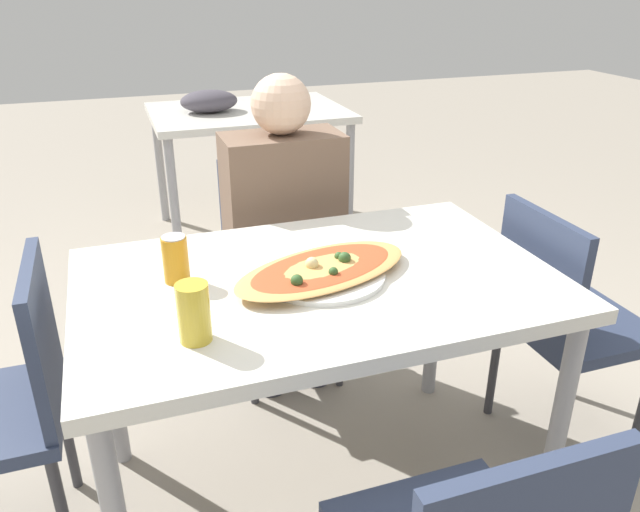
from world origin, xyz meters
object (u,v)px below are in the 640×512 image
(chair_side_right, at_px, (563,316))
(soda_can, at_px, (176,259))
(pizza_main, at_px, (323,270))
(chair_far_seated, at_px, (278,255))
(drink_glass, at_px, (194,313))
(dining_table, at_px, (318,302))
(person_seated, at_px, (285,214))
(chair_side_left, at_px, (4,399))

(chair_side_right, height_order, soda_can, soda_can)
(pizza_main, relative_size, soda_can, 4.50)
(chair_far_seated, xyz_separation_m, drink_glass, (-0.44, -0.93, 0.33))
(dining_table, xyz_separation_m, chair_side_right, (0.82, -0.02, -0.19))
(dining_table, relative_size, soda_can, 9.97)
(chair_far_seated, xyz_separation_m, pizza_main, (-0.07, -0.73, 0.28))
(soda_can, bearing_deg, person_seated, 49.92)
(chair_far_seated, relative_size, pizza_main, 1.50)
(chair_side_right, distance_m, soda_can, 1.22)
(person_seated, relative_size, drink_glass, 8.66)
(chair_side_left, bearing_deg, drink_glass, -122.79)
(chair_far_seated, xyz_separation_m, chair_side_right, (0.73, -0.74, 0.00))
(chair_far_seated, relative_size, person_seated, 0.72)
(dining_table, distance_m, chair_side_left, 0.84)
(chair_far_seated, distance_m, pizza_main, 0.79)
(dining_table, bearing_deg, chair_far_seated, 83.29)
(chair_far_seated, relative_size, chair_side_right, 1.00)
(dining_table, height_order, chair_side_left, chair_side_left)
(chair_side_left, relative_size, chair_side_right, 1.00)
(person_seated, bearing_deg, chair_far_seated, -90.00)
(chair_side_right, xyz_separation_m, drink_glass, (-1.17, -0.19, 0.33))
(chair_far_seated, height_order, pizza_main, chair_far_seated)
(pizza_main, relative_size, drink_glass, 4.14)
(dining_table, relative_size, chair_side_left, 1.48)
(person_seated, bearing_deg, drink_glass, 62.02)
(dining_table, height_order, drink_glass, drink_glass)
(dining_table, height_order, soda_can, soda_can)
(chair_side_right, distance_m, person_seated, 0.99)
(chair_far_seated, xyz_separation_m, soda_can, (-0.44, -0.63, 0.33))
(chair_far_seated, height_order, drink_glass, drink_glass)
(chair_far_seated, distance_m, chair_side_right, 1.04)
(pizza_main, bearing_deg, chair_side_right, -0.78)
(pizza_main, height_order, drink_glass, drink_glass)
(chair_side_left, xyz_separation_m, soda_can, (0.46, -0.00, 0.33))
(dining_table, xyz_separation_m, soda_can, (-0.35, 0.10, 0.14))
(chair_far_seated, height_order, soda_can, soda_can)
(chair_far_seated, bearing_deg, pizza_main, 84.21)
(person_seated, height_order, pizza_main, person_seated)
(soda_can, relative_size, drink_glass, 0.92)
(person_seated, bearing_deg, pizza_main, 83.21)
(drink_glass, bearing_deg, pizza_main, 28.63)
(dining_table, relative_size, person_seated, 1.06)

